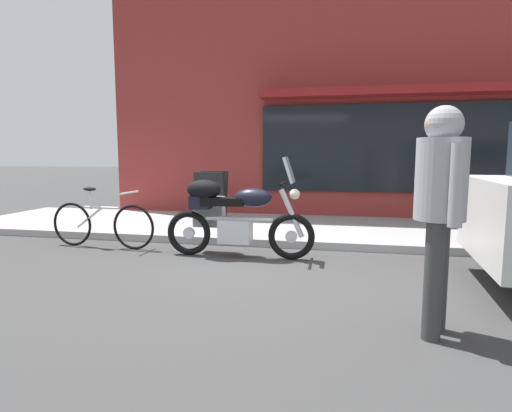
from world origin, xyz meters
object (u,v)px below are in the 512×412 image
touring_motorcycle (230,214)px  pedestrian_walking (440,193)px  parked_bicycle (102,224)px  sandwich_board_sign (212,198)px

touring_motorcycle → pedestrian_walking: 3.20m
parked_bicycle → sandwich_board_sign: sandwich_board_sign is taller
parked_bicycle → sandwich_board_sign: 2.18m
parked_bicycle → sandwich_board_sign: size_ratio=1.78×
touring_motorcycle → parked_bicycle: size_ratio=1.20×
touring_motorcycle → parked_bicycle: 2.09m
pedestrian_walking → parked_bicycle: bearing=151.9°
parked_bicycle → pedestrian_walking: bearing=-28.1°
touring_motorcycle → pedestrian_walking: (2.27, -2.20, 0.53)m
touring_motorcycle → pedestrian_walking: bearing=-44.0°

